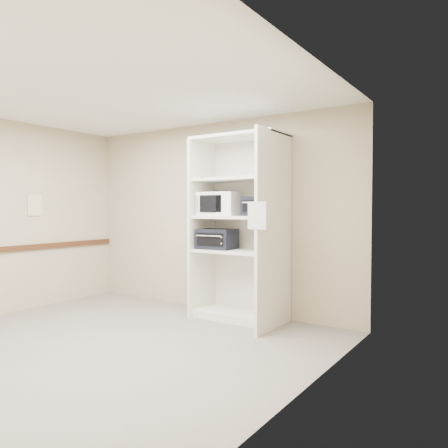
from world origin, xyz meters
The scene contains 10 objects.
floor centered at (0.00, 0.00, 0.00)m, with size 4.50×4.00×0.01m, color slate.
ceiling centered at (0.00, 0.00, 2.70)m, with size 4.50×4.00×0.01m, color white.
wall_back centered at (0.00, 2.00, 1.35)m, with size 4.50×0.02×2.70m, color tan.
wall_right centered at (2.25, 0.00, 1.35)m, with size 0.02×4.00×2.70m, color tan.
shelving_unit centered at (0.67, 1.70, 1.13)m, with size 1.24×0.92×2.42m.
microwave centered at (0.33, 1.68, 1.53)m, with size 0.53×0.40×0.32m, color white.
toaster_oven_upper centered at (0.97, 1.66, 1.49)m, with size 0.42×0.32×0.24m, color black.
toaster_oven_lower centered at (0.30, 1.64, 1.06)m, with size 0.49×0.37×0.27m, color black.
paper_sign centered at (1.24, 1.07, 1.39)m, with size 0.24×0.01×0.31m, color white.
wall_poster centered at (-2.24, 0.61, 1.52)m, with size 0.01×0.23×0.32m, color silver.
Camera 1 is at (3.63, -3.19, 1.46)m, focal length 35.00 mm.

